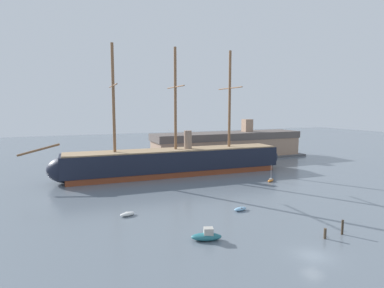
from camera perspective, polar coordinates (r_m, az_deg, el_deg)
ground_plane at (r=46.84m, az=20.52°, el=-17.97°), size 400.00×400.00×0.00m
tall_ship at (r=91.38m, az=-2.89°, el=-3.04°), size 73.26×16.05×35.22m
motorboat_foreground_left at (r=48.42m, az=2.60°, el=-15.86°), size 4.77×3.24×1.85m
dinghy_near_centre at (r=61.66m, az=8.49°, el=-11.24°), size 2.91×1.67×0.65m
dinghy_mid_left at (r=59.37m, az=-11.31°, el=-12.00°), size 2.98×1.87×0.65m
sailboat_alongside_stern at (r=85.97m, az=13.69°, el=-6.20°), size 3.25×2.67×4.26m
dinghy_far_left at (r=87.97m, az=-20.77°, el=-6.25°), size 1.96×1.69×0.43m
dinghy_far_right at (r=103.09m, az=11.98°, el=-4.06°), size 1.73×2.78×0.61m
motorboat_distant_centre at (r=100.13m, az=-4.12°, el=-4.14°), size 2.16×3.61×1.42m
mooring_piling_nearest at (r=55.05m, az=24.97°, el=-13.14°), size 0.34×0.34×2.25m
mooring_piling_left_pair at (r=52.55m, az=22.38°, el=-14.38°), size 0.40×0.40×1.55m
dockside_warehouse_right at (r=120.56m, az=6.32°, el=-0.25°), size 61.13×14.99×14.39m
seagull_in_flight at (r=63.71m, az=-4.10°, el=2.52°), size 0.50×1.09×0.13m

